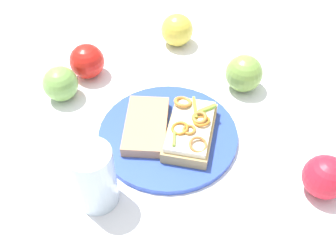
{
  "coord_description": "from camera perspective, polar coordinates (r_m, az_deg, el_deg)",
  "views": [
    {
      "loc": [
        -0.38,
        -0.38,
        0.62
      ],
      "look_at": [
        0.0,
        0.0,
        0.03
      ],
      "focal_mm": 42.69,
      "sensor_mm": 36.0,
      "label": 1
    }
  ],
  "objects": [
    {
      "name": "ground_plane",
      "position": [
        0.82,
        0.0,
        -1.56
      ],
      "size": [
        2.0,
        2.0,
        0.0
      ],
      "primitive_type": "plane",
      "color": "white",
      "rests_on": "ground"
    },
    {
      "name": "plate",
      "position": [
        0.82,
        0.0,
        -1.26
      ],
      "size": [
        0.28,
        0.28,
        0.01
      ],
      "primitive_type": "cylinder",
      "color": "#2F4DB8",
      "rests_on": "ground_plane"
    },
    {
      "name": "sandwich",
      "position": [
        0.79,
        3.22,
        -0.5
      ],
      "size": [
        0.18,
        0.16,
        0.05
      ],
      "rotation": [
        0.0,
        0.0,
        3.72
      ],
      "color": "tan",
      "rests_on": "plate"
    },
    {
      "name": "bread_slice_side",
      "position": [
        0.81,
        -3.14,
        0.06
      ],
      "size": [
        0.17,
        0.16,
        0.02
      ],
      "primitive_type": "cube",
      "rotation": [
        0.0,
        0.0,
        3.86
      ],
      "color": "tan",
      "rests_on": "plate"
    },
    {
      "name": "apple_0",
      "position": [
        0.91,
        -15.11,
        5.86
      ],
      "size": [
        0.09,
        0.09,
        0.08
      ],
      "primitive_type": "sphere",
      "rotation": [
        0.0,
        0.0,
        6.12
      ],
      "color": "#75A64D",
      "rests_on": "ground_plane"
    },
    {
      "name": "apple_1",
      "position": [
        0.92,
        10.79,
        7.39
      ],
      "size": [
        0.11,
        0.11,
        0.08
      ],
      "primitive_type": "sphere",
      "rotation": [
        0.0,
        0.0,
        1.18
      ],
      "color": "#759D42",
      "rests_on": "ground_plane"
    },
    {
      "name": "apple_2",
      "position": [
        0.76,
        21.5,
        -6.78
      ],
      "size": [
        0.1,
        0.1,
        0.08
      ],
      "primitive_type": "sphere",
      "rotation": [
        0.0,
        0.0,
        3.55
      ],
      "color": "red",
      "rests_on": "ground_plane"
    },
    {
      "name": "apple_3",
      "position": [
        0.96,
        -11.49,
        9.06
      ],
      "size": [
        0.09,
        0.09,
        0.08
      ],
      "primitive_type": "sphere",
      "rotation": [
        0.0,
        0.0,
        4.55
      ],
      "color": "red",
      "rests_on": "ground_plane"
    },
    {
      "name": "apple_4",
      "position": [
        1.04,
        1.3,
        13.56
      ],
      "size": [
        0.11,
        0.11,
        0.08
      ],
      "primitive_type": "sphere",
      "rotation": [
        0.0,
        0.0,
        2.55
      ],
      "color": "gold",
      "rests_on": "ground_plane"
    },
    {
      "name": "drinking_glass",
      "position": [
        0.69,
        -10.54,
        -7.22
      ],
      "size": [
        0.07,
        0.07,
        0.13
      ],
      "primitive_type": "cylinder",
      "color": "silver",
      "rests_on": "ground_plane"
    }
  ]
}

